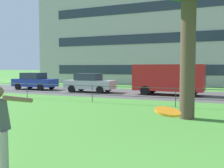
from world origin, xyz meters
name	(u,v)px	position (x,y,z in m)	size (l,w,h in m)	color
street_strip	(157,94)	(0.00, 19.60, 0.00)	(80.00, 7.41, 0.01)	#565454
park_fence	(131,92)	(0.00, 13.63, 0.67)	(33.70, 0.04, 1.00)	#333833
frisbee	(168,112)	(4.13, 2.72, 1.58)	(0.37, 0.37, 0.08)	orange
car_blue_center	(35,81)	(-11.24, 19.27, 0.78)	(4.01, 1.84, 1.54)	#233899
car_silver_left	(90,83)	(-5.40, 18.95, 0.78)	(4.05, 1.92, 1.54)	#B7BABF
panel_van_right	(169,78)	(0.95, 19.33, 1.27)	(5.06, 2.22, 2.24)	red
apartment_building_background	(197,11)	(1.38, 34.22, 8.95)	(39.59, 10.81, 17.88)	#B7B2AD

